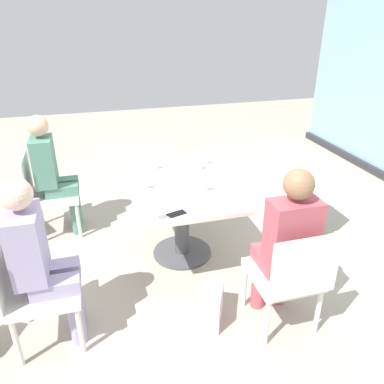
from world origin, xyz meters
TOP-DOWN VIEW (x-y plane):
  - ground_plane at (0.00, 0.00)m, footprint 12.00×12.00m
  - dining_table_main at (0.00, 0.00)m, footprint 1.24×0.87m
  - chair_far_right at (1.14, 0.49)m, footprint 0.50×0.46m
  - chair_front_right at (0.76, -1.25)m, footprint 0.46×0.50m
  - chair_front_left at (-0.76, -1.25)m, footprint 0.46×0.50m
  - chair_near_window at (0.00, 1.25)m, footprint 0.46×0.51m
  - person_far_right at (1.03, 0.49)m, footprint 0.39×0.34m
  - person_front_right at (0.76, -1.14)m, footprint 0.34×0.39m
  - person_front_left at (-0.76, -1.14)m, footprint 0.34×0.39m
  - wine_glass_0 at (-0.30, 0.25)m, footprint 0.07×0.07m
  - wine_glass_1 at (0.55, -0.33)m, footprint 0.07×0.07m
  - wine_glass_2 at (-0.42, 0.37)m, footprint 0.07×0.07m
  - wine_glass_3 at (0.18, 0.16)m, footprint 0.07×0.07m
  - wine_glass_4 at (0.00, -0.33)m, footprint 0.07×0.07m
  - coffee_cup at (-0.43, -0.16)m, footprint 0.08×0.08m
  - cell_phone_on_table at (0.50, -0.16)m, footprint 0.11×0.16m
  - handbag_0 at (0.91, -0.01)m, footprint 0.34×0.27m
  - handbag_2 at (-0.73, -1.52)m, footprint 0.34×0.28m

SIDE VIEW (x-z plane):
  - ground_plane at x=0.00m, z-range 0.00..0.00m
  - handbag_0 at x=0.91m, z-range 0.00..0.28m
  - handbag_2 at x=-0.73m, z-range 0.00..0.28m
  - chair_far_right at x=1.14m, z-range 0.06..0.93m
  - chair_front_right at x=0.76m, z-range 0.06..0.93m
  - chair_front_left at x=-0.76m, z-range 0.06..0.93m
  - chair_near_window at x=0.00m, z-range 0.06..0.93m
  - dining_table_main at x=0.00m, z-range 0.18..0.91m
  - person_far_right at x=1.03m, z-range 0.07..1.33m
  - person_front_right at x=0.76m, z-range 0.07..1.33m
  - person_front_left at x=-0.76m, z-range 0.07..1.33m
  - cell_phone_on_table at x=0.50m, z-range 0.73..0.74m
  - coffee_cup at x=-0.43m, z-range 0.73..0.82m
  - wine_glass_0 at x=-0.30m, z-range 0.77..0.95m
  - wine_glass_1 at x=0.55m, z-range 0.77..0.95m
  - wine_glass_2 at x=-0.42m, z-range 0.77..0.95m
  - wine_glass_3 at x=0.18m, z-range 0.77..0.95m
  - wine_glass_4 at x=0.00m, z-range 0.77..0.95m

